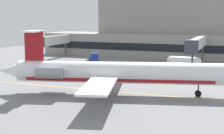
% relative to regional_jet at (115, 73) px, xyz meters
% --- Properties ---
extents(ground, '(120.00, 120.00, 0.11)m').
position_rel_regional_jet_xyz_m(ground, '(-4.22, 2.12, -3.23)').
color(ground, slate).
extents(terminal_building, '(77.89, 13.77, 17.52)m').
position_rel_regional_jet_xyz_m(terminal_building, '(-1.07, 49.51, 3.35)').
color(terminal_building, gray).
rests_on(terminal_building, ground).
extents(jet_bridge_west, '(2.40, 16.28, 6.16)m').
position_rel_regional_jet_xyz_m(jet_bridge_west, '(-30.63, 33.28, 1.59)').
color(jet_bridge_west, silver).
rests_on(jet_bridge_west, ground).
extents(jet_bridge_east, '(2.40, 22.11, 6.71)m').
position_rel_regional_jet_xyz_m(jet_bridge_east, '(7.81, 30.31, 2.14)').
color(jet_bridge_east, silver).
rests_on(jet_bridge_east, ground).
extents(regional_jet, '(35.28, 25.65, 9.15)m').
position_rel_regional_jet_xyz_m(regional_jet, '(0.00, 0.00, 0.00)').
color(regional_jet, white).
rests_on(regional_jet, ground).
extents(baggage_tug, '(2.82, 3.87, 1.99)m').
position_rel_regional_jet_xyz_m(baggage_tug, '(0.74, 15.85, -2.27)').
color(baggage_tug, '#19389E').
rests_on(baggage_tug, ground).
extents(pushback_tractor, '(2.92, 3.74, 2.41)m').
position_rel_regional_jet_xyz_m(pushback_tractor, '(6.05, 19.74, -2.11)').
color(pushback_tractor, '#1E4CB2').
rests_on(pushback_tractor, ground).
extents(belt_loader, '(3.53, 4.23, 2.25)m').
position_rel_regional_jet_xyz_m(belt_loader, '(-17.47, 31.49, -2.16)').
color(belt_loader, '#19389E').
rests_on(belt_loader, ground).
extents(fuel_tank, '(7.75, 2.56, 2.33)m').
position_rel_regional_jet_xyz_m(fuel_tank, '(4.92, 30.69, -1.86)').
color(fuel_tank, white).
rests_on(fuel_tank, ground).
extents(safety_cone_alpha, '(0.47, 0.47, 0.55)m').
position_rel_regional_jet_xyz_m(safety_cone_alpha, '(-10.63, 9.24, -2.93)').
color(safety_cone_alpha, orange).
rests_on(safety_cone_alpha, ground).
extents(safety_cone_bravo, '(0.47, 0.47, 0.55)m').
position_rel_regional_jet_xyz_m(safety_cone_bravo, '(-0.52, 9.13, -2.93)').
color(safety_cone_bravo, orange).
rests_on(safety_cone_bravo, ground).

